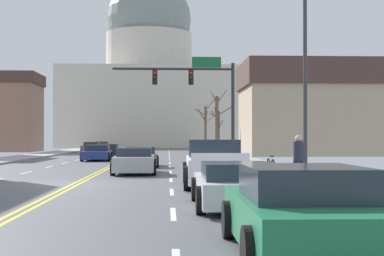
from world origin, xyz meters
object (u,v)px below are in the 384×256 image
Objects in this scene: pedestrian_01 at (298,158)px; bicycle_parked at (271,167)px; sedan_near_01 at (135,161)px; sedan_near_00 at (141,157)px; sedan_oncoming_02 at (92,148)px; sedan_near_04 at (302,213)px; street_lamp_right at (296,51)px; sedan_near_03 at (236,185)px; pedestrian_00 at (299,152)px; signal_gantry at (199,87)px; pickup_truck_near_02 at (215,165)px; sedan_oncoming_00 at (97,153)px; sedan_oncoming_01 at (108,151)px; sedan_oncoming_03 at (101,146)px.

pedestrian_01 is 0.93× the size of bicycle_parked.
bicycle_parked is (5.89, -3.35, -0.09)m from sedan_near_01.
sedan_near_01 is (0.02, -6.64, 0.01)m from sedan_near_00.
sedan_oncoming_02 is (-6.92, 31.12, 0.00)m from sedan_near_00.
sedan_near_04 is 15.94m from bicycle_parked.
street_lamp_right reaches higher than sedan_near_03.
pedestrian_00 reaches higher than sedan_near_04.
street_lamp_right is 6.68m from pedestrian_00.
signal_gantry reaches higher than sedan_near_04.
street_lamp_right is 4.94m from pickup_truck_near_02.
pickup_truck_near_02 reaches higher than sedan_oncoming_00.
sedan_oncoming_01 is at bearing 113.08° from pedestrian_00.
sedan_oncoming_03 is 2.80× the size of pedestrian_00.
sedan_near_04 is 0.98× the size of sedan_oncoming_00.
street_lamp_right is 7.88m from sedan_near_03.
sedan_near_03 is (-0.35, -23.40, -4.44)m from signal_gantry.
sedan_oncoming_00 is 1.05× the size of sedan_oncoming_01.
sedan_oncoming_02 is at bearing 107.34° from bicycle_parked.
street_lamp_right is at bearing -81.82° from signal_gantry.
pedestrian_01 is at bearing -56.61° from sedan_near_01.
sedan_oncoming_03 is at bearing 105.94° from pedestrian_00.
sedan_near_03 is 0.96× the size of sedan_oncoming_03.
pedestrian_01 is (5.82, -8.83, 0.48)m from sedan_near_01.
sedan_near_01 is 1.02× the size of sedan_near_03.
pickup_truck_near_02 is 3.06× the size of bicycle_parked.
pedestrian_01 is at bearing -32.98° from pickup_truck_near_02.
sedan_oncoming_01 is 2.60× the size of pedestrian_00.
sedan_near_03 is 1.04× the size of sedan_oncoming_01.
sedan_near_00 reaches higher than bicycle_parked.
pedestrian_01 is (2.59, -1.68, 0.32)m from pickup_truck_near_02.
sedan_near_04 reaches higher than sedan_oncoming_03.
sedan_oncoming_00 is (-6.88, 28.96, 0.01)m from sedan_near_03.
sedan_oncoming_00 is 21.21m from bicycle_parked.
sedan_oncoming_01 is (-7.32, 14.15, -4.44)m from signal_gantry.
sedan_near_01 is 1.03× the size of sedan_oncoming_02.
sedan_oncoming_02 reaches higher than sedan_near_00.
sedan_near_01 is at bearing 100.49° from sedan_near_04.
sedan_near_00 is at bearing 113.58° from street_lamp_right.
street_lamp_right is 1.69× the size of sedan_near_01.
signal_gantry is at bearing 43.13° from sedan_near_00.
sedan_oncoming_03 is at bearing 98.92° from sedan_near_04.
pedestrian_00 is at bearing 77.11° from pedestrian_01.
sedan_near_03 is 10.36m from bicycle_parked.
sedan_oncoming_01 reaches higher than sedan_near_03.
signal_gantry reaches higher than sedan_near_01.
sedan_oncoming_00 is 22.42m from sedan_oncoming_02.
pedestrian_01 reaches higher than sedan_near_01.
sedan_near_00 is at bearing -80.45° from sedan_oncoming_03.
street_lamp_right is 1.78× the size of sedan_oncoming_01.
street_lamp_right is 1.72× the size of sedan_near_03.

